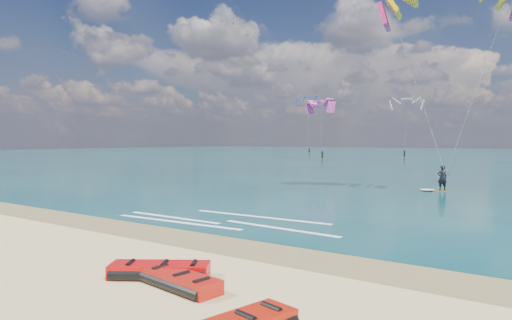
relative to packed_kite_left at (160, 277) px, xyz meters
The scene contains 8 objects.
ground 41.01m from the packed_kite_left, 94.70° to the left, with size 320.00×320.00×0.00m, color tan.
wet_sand_strip 5.13m from the packed_kite_left, 130.96° to the left, with size 320.00×2.40×0.01m, color brown.
sea 104.93m from the packed_kite_left, 91.84° to the left, with size 320.00×200.00×0.04m, color #0A363B.
packed_kite_left is the anchor object (origin of this frame).
packed_kite_mid 1.03m from the packed_kite_left, 17.97° to the right, with size 2.64×1.11×0.40m, color red, non-canonical shape.
kitesurfer_main 23.68m from the packed_kite_left, 84.66° to the left, with size 7.90×6.81×14.20m.
shoreline_foam 8.13m from the packed_kite_left, 117.53° to the left, with size 10.76×3.65×0.01m.
distant_kites 82.47m from the packed_kite_left, 92.76° to the left, with size 92.34×34.73×14.79m.
Camera 1 is at (12.06, -9.06, 3.55)m, focal length 32.00 mm.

